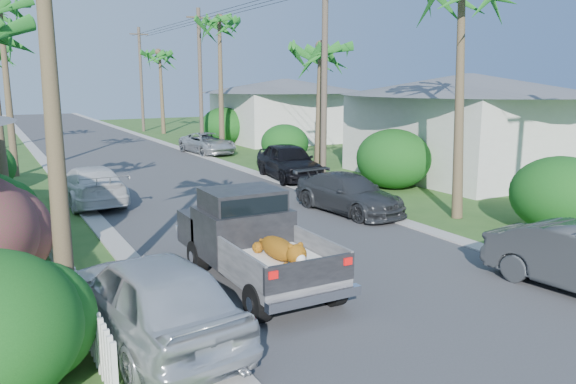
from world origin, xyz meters
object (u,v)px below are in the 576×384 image
parked_car_ln (151,298)px  house_right_near (467,129)px  utility_pole_d (141,79)px  parked_car_rm (349,194)px  palm_r_c (219,20)px  house_right_far (286,112)px  utility_pole_c (200,78)px  parked_car_rd (208,144)px  palm_r_d (160,53)px  pickup_truck (248,236)px  parked_car_lf (91,185)px  utility_pole_b (324,77)px  palm_r_b (320,47)px  parked_car_rf (289,162)px

parked_car_ln → house_right_near: size_ratio=0.53×
utility_pole_d → parked_car_rm: bearing=-93.3°
parked_car_ln → palm_r_c: palm_r_c is taller
house_right_far → utility_pole_c: bearing=-164.9°
parked_car_rd → palm_r_d: bearing=78.3°
parked_car_rd → pickup_truck: bearing=-114.3°
pickup_truck → parked_car_ln: bearing=-143.8°
pickup_truck → parked_car_lf: (-1.73, 10.00, -0.31)m
utility_pole_d → utility_pole_c: bearing=-90.0°
utility_pole_d → utility_pole_b: bearing=-90.0°
parked_car_rm → parked_car_lf: size_ratio=0.93×
pickup_truck → palm_r_b: (8.80, 11.14, 4.94)m
pickup_truck → utility_pole_b: bearing=49.5°
parked_car_rd → palm_r_d: palm_r_d is taller
parked_car_rd → parked_car_lf: parked_car_lf is taller
house_right_far → utility_pole_c: size_ratio=1.00×
palm_r_b → house_right_far: 16.75m
palm_r_c → utility_pole_c: bearing=106.7°
parked_car_rd → house_right_far: bearing=23.9°
utility_pole_d → parked_car_rf: bearing=-91.2°
pickup_truck → parked_car_rd: 22.74m
parked_car_rf → utility_pole_b: bearing=-65.3°
parked_car_rd → palm_r_d: (1.50, 14.57, 6.10)m
parked_car_rm → house_right_near: house_right_near is taller
parked_car_rm → utility_pole_b: size_ratio=0.50×
pickup_truck → parked_car_ln: (-2.80, -2.05, -0.20)m
house_right_far → parked_car_lf: bearing=-136.4°
parked_car_rd → palm_r_c: (1.20, 0.57, 7.47)m
palm_r_d → utility_pole_b: 27.10m
parked_car_rd → house_right_near: 15.71m
parked_car_ln → house_right_far: (18.00, 28.19, 1.31)m
parked_car_rm → parked_car_rd: parked_car_rm is taller
pickup_truck → utility_pole_c: utility_pole_c is taller
parked_car_ln → palm_r_d: 40.32m
house_right_far → utility_pole_c: 8.06m
parked_car_rf → parked_car_lf: (-8.93, -1.15, -0.12)m
parked_car_rf → house_right_far: (8.00, 15.00, 1.31)m
parked_car_rd → palm_r_d: size_ratio=0.57×
palm_r_c → parked_car_rf: bearing=-96.2°
utility_pole_c → parked_car_ln: bearing=-112.0°
parked_car_rm → house_right_far: size_ratio=0.50×
utility_pole_b → parked_car_rd: bearing=92.8°
house_right_far → parked_car_rd: bearing=-150.2°
pickup_truck → palm_r_c: bearing=69.2°
parked_car_lf → house_right_far: 23.44m
palm_r_c → house_right_near: 16.64m
palm_r_d → house_right_near: (6.50, -28.00, -4.52)m
parked_car_rf → utility_pole_c: bearing=95.4°
parked_car_rf → parked_car_lf: size_ratio=1.00×
parked_car_rf → palm_r_d: (1.50, 25.00, 5.92)m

